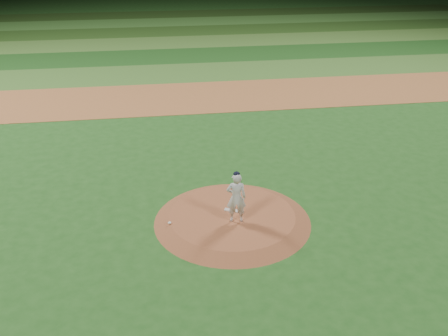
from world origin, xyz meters
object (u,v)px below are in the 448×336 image
object	(u,v)px
pitchers_mound	(232,218)
pitching_rubber	(234,211)
rosin_bag	(170,223)
pitcher_on_mound	(236,197)

from	to	relation	value
pitchers_mound	pitching_rubber	size ratio (longest dim) A/B	8.24
rosin_bag	pitcher_on_mound	xyz separation A→B (m)	(2.26, -0.15, 0.89)
pitchers_mound	pitcher_on_mound	distance (m)	1.13
pitcher_on_mound	rosin_bag	bearing A→B (deg)	176.21
pitching_rubber	rosin_bag	xyz separation A→B (m)	(-2.29, -0.50, 0.02)
rosin_bag	pitchers_mound	bearing A→B (deg)	6.54
pitcher_on_mound	pitchers_mound	bearing A→B (deg)	98.14
pitcher_on_mound	pitching_rubber	bearing A→B (deg)	87.60
pitching_rubber	rosin_bag	distance (m)	2.34
pitching_rubber	rosin_bag	size ratio (longest dim) A/B	5.40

